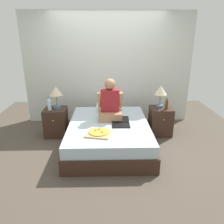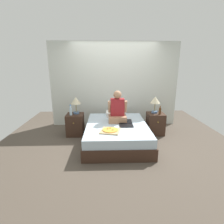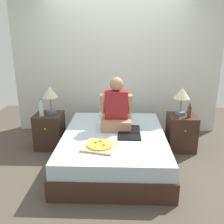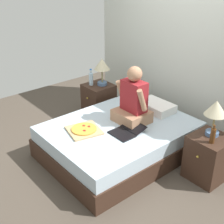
{
  "view_description": "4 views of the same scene",
  "coord_description": "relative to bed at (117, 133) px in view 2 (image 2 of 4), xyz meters",
  "views": [
    {
      "loc": [
        -0.04,
        -3.73,
        2.0
      ],
      "look_at": [
        0.05,
        -0.17,
        0.73
      ],
      "focal_mm": 35.0,
      "sensor_mm": 36.0,
      "label": 1
    },
    {
      "loc": [
        -0.25,
        -3.99,
        1.87
      ],
      "look_at": [
        -0.11,
        0.03,
        0.76
      ],
      "focal_mm": 28.0,
      "sensor_mm": 36.0,
      "label": 2
    },
    {
      "loc": [
        0.09,
        -3.34,
        1.85
      ],
      "look_at": [
        -0.03,
        -0.07,
        0.8
      ],
      "focal_mm": 40.0,
      "sensor_mm": 36.0,
      "label": 3
    },
    {
      "loc": [
        2.75,
        -2.44,
        2.5
      ],
      "look_at": [
        0.0,
        -0.13,
        0.7
      ],
      "focal_mm": 50.0,
      "sensor_mm": 36.0,
      "label": 4
    }
  ],
  "objects": [
    {
      "name": "pizza_box",
      "position": [
        -0.17,
        -0.47,
        0.25
      ],
      "size": [
        0.48,
        0.48,
        0.04
      ],
      "color": "tan",
      "rests_on": "bed"
    },
    {
      "name": "bed",
      "position": [
        0.0,
        0.0,
        0.0
      ],
      "size": [
        1.5,
        1.97,
        0.46
      ],
      "color": "#382319",
      "rests_on": "ground"
    },
    {
      "name": "lamp_on_right_nightstand",
      "position": [
        1.06,
        0.54,
        0.68
      ],
      "size": [
        0.26,
        0.26,
        0.45
      ],
      "color": "#4C6B93",
      "rests_on": "nightstand_right"
    },
    {
      "name": "laptop",
      "position": [
        0.22,
        -0.08,
        0.25
      ],
      "size": [
        0.32,
        0.42,
        0.07
      ],
      "color": "black",
      "rests_on": "bed"
    },
    {
      "name": "nightstand_right",
      "position": [
        1.09,
        0.49,
        0.06
      ],
      "size": [
        0.44,
        0.47,
        0.58
      ],
      "color": "#382319",
      "rests_on": "ground"
    },
    {
      "name": "water_bottle",
      "position": [
        -1.17,
        0.4,
        0.47
      ],
      "size": [
        0.07,
        0.07,
        0.28
      ],
      "color": "silver",
      "rests_on": "nightstand_left"
    },
    {
      "name": "lamp_on_left_nightstand",
      "position": [
        -1.05,
        0.54,
        0.68
      ],
      "size": [
        0.26,
        0.26,
        0.45
      ],
      "color": "#4C6B93",
      "rests_on": "nightstand_left"
    },
    {
      "name": "beer_bottle",
      "position": [
        1.16,
        0.39,
        0.45
      ],
      "size": [
        0.06,
        0.06,
        0.23
      ],
      "color": "#512D14",
      "rests_on": "nightstand_right"
    },
    {
      "name": "pillow",
      "position": [
        0.01,
        0.7,
        0.29
      ],
      "size": [
        0.52,
        0.34,
        0.12
      ],
      "primitive_type": "cube",
      "color": "white",
      "rests_on": "bed"
    },
    {
      "name": "nightstand_left",
      "position": [
        -1.09,
        0.49,
        0.06
      ],
      "size": [
        0.44,
        0.47,
        0.58
      ],
      "color": "#382319",
      "rests_on": "ground"
    },
    {
      "name": "person_seated",
      "position": [
        0.03,
        0.21,
        0.52
      ],
      "size": [
        0.47,
        0.4,
        0.78
      ],
      "color": "#A37556",
      "rests_on": "bed"
    },
    {
      "name": "ground_plane",
      "position": [
        0.0,
        0.0,
        -0.23
      ],
      "size": [
        5.82,
        5.82,
        0.0
      ],
      "primitive_type": "plane",
      "color": "#4C4238"
    },
    {
      "name": "wall_back",
      "position": [
        0.0,
        1.34,
        1.02
      ],
      "size": [
        3.82,
        0.12,
        2.5
      ],
      "primitive_type": "cube",
      "color": "silver",
      "rests_on": "ground"
    }
  ]
}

